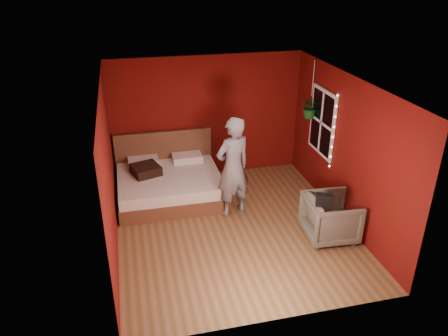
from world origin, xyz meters
TOP-DOWN VIEW (x-y plane):
  - floor at (0.00, 0.00)m, footprint 4.50×4.50m
  - room_walls at (0.00, 0.00)m, footprint 4.04×4.54m
  - window at (1.97, 0.90)m, footprint 0.05×0.97m
  - fairy_lights at (1.94, 0.37)m, footprint 0.04×0.04m
  - bed at (-0.95, 1.44)m, footprint 2.01×1.71m
  - person at (0.12, 0.50)m, footprint 0.80×0.65m
  - armchair at (1.52, -0.65)m, footprint 0.89×0.86m
  - handbag at (1.27, -0.83)m, footprint 0.31×0.24m
  - throw_pillow at (-1.38, 1.50)m, footprint 0.63×0.63m
  - hanging_plant at (1.88, 1.28)m, footprint 0.49×0.46m

SIDE VIEW (x-z plane):
  - floor at x=0.00m, z-range 0.00..0.00m
  - bed at x=-0.95m, z-range -0.26..0.84m
  - armchair at x=1.52m, z-range 0.00..0.76m
  - throw_pillow at x=-1.38m, z-range 0.50..0.68m
  - handbag at x=1.27m, z-range 0.76..0.96m
  - person at x=0.12m, z-range 0.00..1.88m
  - fairy_lights at x=1.94m, z-range 0.77..2.22m
  - window at x=1.97m, z-range 0.87..2.14m
  - room_walls at x=0.00m, z-range 0.37..2.99m
  - hanging_plant at x=1.88m, z-range 1.13..2.26m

